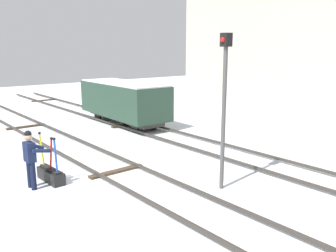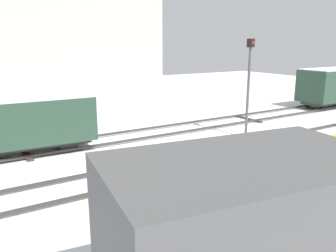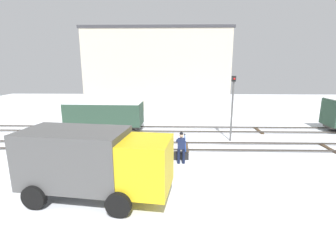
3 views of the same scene
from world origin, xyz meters
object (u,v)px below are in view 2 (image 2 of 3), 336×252
rail_worker (262,156)px  freight_car_back_track (334,85)px  freight_car_near_switch (12,123)px  signal_post (249,80)px  delivery_truck (287,223)px  switch_lever_frame (241,173)px

rail_worker → freight_car_back_track: size_ratio=0.34×
freight_car_near_switch → signal_post: bearing=-13.9°
freight_car_near_switch → freight_car_back_track: (19.76, 0.00, 0.16)m
delivery_truck → signal_post: (6.85, 7.86, 1.08)m
switch_lever_frame → freight_car_near_switch: bearing=129.4°
switch_lever_frame → freight_car_near_switch: freight_car_near_switch is taller
freight_car_back_track → rail_worker: bearing=-153.1°
freight_car_near_switch → delivery_truck: bearing=-74.7°
switch_lever_frame → delivery_truck: (-3.18, -4.27, 1.31)m
switch_lever_frame → rail_worker: rail_worker is taller
switch_lever_frame → signal_post: 5.66m
signal_post → freight_car_near_switch: signal_post is taller
rail_worker → freight_car_near_switch: (-5.87, 6.86, 0.34)m
switch_lever_frame → rail_worker: 0.96m
switch_lever_frame → rail_worker: bearing=-74.9°
freight_car_near_switch → freight_car_back_track: 19.76m
switch_lever_frame → delivery_truck: 5.48m
rail_worker → freight_car_near_switch: freight_car_near_switch is taller
freight_car_back_track → delivery_truck: bearing=-148.1°
rail_worker → freight_car_back_track: (13.89, 6.86, 0.50)m
rail_worker → freight_car_back_track: freight_car_back_track is taller
rail_worker → freight_car_near_switch: 9.04m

